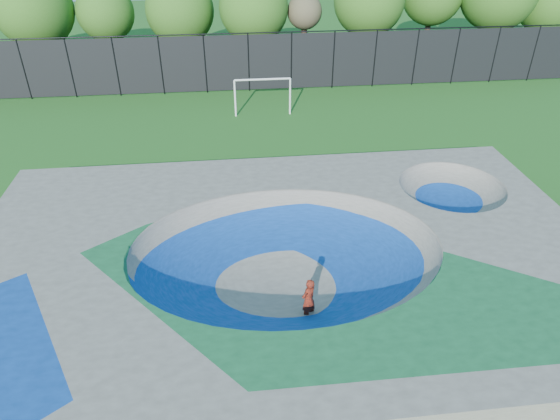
{
  "coord_description": "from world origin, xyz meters",
  "views": [
    {
      "loc": [
        -1.76,
        -13.85,
        11.74
      ],
      "look_at": [
        0.15,
        3.0,
        1.1
      ],
      "focal_mm": 32.0,
      "sensor_mm": 36.0,
      "label": 1
    }
  ],
  "objects": [
    {
      "name": "ground",
      "position": [
        0.0,
        0.0,
        0.0
      ],
      "size": [
        120.0,
        120.0,
        0.0
      ],
      "primitive_type": "plane",
      "color": "#1B5216",
      "rests_on": "ground"
    },
    {
      "name": "skate_deck",
      "position": [
        0.0,
        0.0,
        0.75
      ],
      "size": [
        22.0,
        14.0,
        1.5
      ],
      "primitive_type": "cube",
      "color": "gray",
      "rests_on": "ground"
    },
    {
      "name": "skater",
      "position": [
        0.5,
        -2.0,
        0.8
      ],
      "size": [
        0.69,
        0.66,
        1.59
      ],
      "primitive_type": "imported",
      "rotation": [
        0.0,
        0.0,
        3.82
      ],
      "color": "red",
      "rests_on": "ground"
    },
    {
      "name": "skateboard",
      "position": [
        0.5,
        -2.0,
        0.03
      ],
      "size": [
        0.68,
        0.73,
        0.05
      ],
      "primitive_type": "cube",
      "rotation": [
        0.0,
        0.0,
        0.85
      ],
      "color": "black",
      "rests_on": "ground"
    },
    {
      "name": "soccer_goal",
      "position": [
        0.57,
        16.21,
        1.64
      ],
      "size": [
        3.57,
        0.12,
        2.36
      ],
      "color": "white",
      "rests_on": "ground"
    },
    {
      "name": "fence",
      "position": [
        0.0,
        21.0,
        2.1
      ],
      "size": [
        48.09,
        0.09,
        4.04
      ],
      "color": "black",
      "rests_on": "ground"
    },
    {
      "name": "treeline",
      "position": [
        2.19,
        25.54,
        5.0
      ],
      "size": [
        53.27,
        6.58,
        8.56
      ],
      "color": "#432C21",
      "rests_on": "ground"
    }
  ]
}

